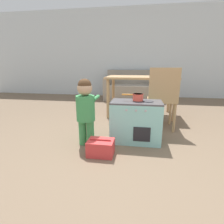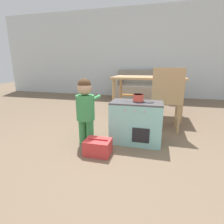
% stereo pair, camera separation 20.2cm
% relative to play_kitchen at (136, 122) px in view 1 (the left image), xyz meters
% --- Properties ---
extents(ground_plane, '(16.00, 16.00, 0.00)m').
position_rel_play_kitchen_xyz_m(ground_plane, '(-0.04, -0.75, -0.26)').
color(ground_plane, brown).
extents(wall_back, '(10.00, 0.06, 2.60)m').
position_rel_play_kitchen_xyz_m(wall_back, '(-0.04, 3.48, 1.04)').
color(wall_back, silver).
rests_on(wall_back, ground_plane).
extents(play_kitchen, '(0.62, 0.36, 0.53)m').
position_rel_play_kitchen_xyz_m(play_kitchen, '(0.00, 0.00, 0.00)').
color(play_kitchen, '#8CD1CC').
rests_on(play_kitchen, ground_plane).
extents(toy_pot, '(0.26, 0.13, 0.08)m').
position_rel_play_kitchen_xyz_m(toy_pot, '(0.01, 0.00, 0.32)').
color(toy_pot, '#E04C3D').
rests_on(toy_pot, play_kitchen).
extents(child_figure, '(0.24, 0.34, 0.81)m').
position_rel_play_kitchen_xyz_m(child_figure, '(-0.59, -0.20, 0.22)').
color(child_figure, '#3D9351').
rests_on(child_figure, ground_plane).
extents(toy_basket, '(0.28, 0.21, 0.19)m').
position_rel_play_kitchen_xyz_m(toy_basket, '(-0.36, -0.43, -0.18)').
color(toy_basket, '#D13838').
rests_on(toy_basket, ground_plane).
extents(dining_table, '(1.29, 0.75, 0.75)m').
position_rel_play_kitchen_xyz_m(dining_table, '(0.05, 1.26, 0.39)').
color(dining_table, tan).
rests_on(dining_table, ground_plane).
extents(dining_chair_near, '(0.42, 0.42, 0.92)m').
position_rel_play_kitchen_xyz_m(dining_chair_near, '(0.37, 0.50, 0.23)').
color(dining_chair_near, tan).
rests_on(dining_chair_near, ground_plane).
extents(couch, '(1.53, 0.92, 0.82)m').
position_rel_play_kitchen_xyz_m(couch, '(-0.19, 3.00, 0.03)').
color(couch, gray).
rests_on(couch, ground_plane).
extents(cup_on_table, '(0.07, 0.07, 0.09)m').
position_rel_play_kitchen_xyz_m(cup_on_table, '(0.28, 1.46, 0.54)').
color(cup_on_table, teal).
rests_on(cup_on_table, dining_table).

